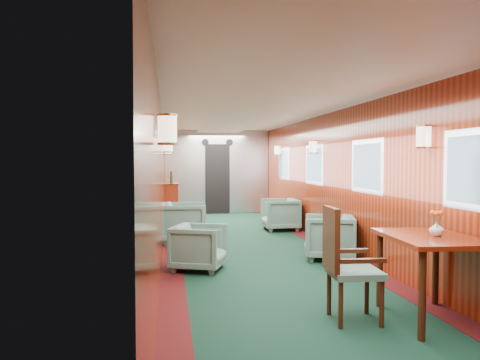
{
  "coord_description": "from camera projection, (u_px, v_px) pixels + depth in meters",
  "views": [
    {
      "loc": [
        -1.39,
        -7.51,
        1.54
      ],
      "look_at": [
        0.0,
        1.57,
        1.15
      ],
      "focal_mm": 35.0,
      "sensor_mm": 36.0,
      "label": 1
    }
  ],
  "objects": [
    {
      "name": "room",
      "position": [
        255.0,
        154.0,
        7.62
      ],
      "size": [
        12.0,
        12.1,
        2.4
      ],
      "color": "black",
      "rests_on": "ground"
    },
    {
      "name": "bulkhead",
      "position": [
        217.0,
        172.0,
        13.48
      ],
      "size": [
        2.98,
        0.17,
        2.39
      ],
      "color": "#B9BCC1",
      "rests_on": "ground"
    },
    {
      "name": "windows_right",
      "position": [
        336.0,
        165.0,
        8.1
      ],
      "size": [
        0.02,
        8.6,
        0.8
      ],
      "color": "silver",
      "rests_on": "ground"
    },
    {
      "name": "wall_sconces",
      "position": [
        249.0,
        146.0,
        8.18
      ],
      "size": [
        2.97,
        7.97,
        0.25
      ],
      "color": "beige",
      "rests_on": "ground"
    },
    {
      "name": "dining_table",
      "position": [
        430.0,
        249.0,
        4.46
      ],
      "size": [
        0.84,
        1.14,
        0.82
      ],
      "rotation": [
        0.0,
        0.0,
        -0.07
      ],
      "color": "maroon",
      "rests_on": "ground"
    },
    {
      "name": "side_chair",
      "position": [
        344.0,
        260.0,
        4.45
      ],
      "size": [
        0.52,
        0.54,
        1.1
      ],
      "rotation": [
        0.0,
        0.0,
        -0.07
      ],
      "color": "#1F4A45",
      "rests_on": "ground"
    },
    {
      "name": "credenza",
      "position": [
        171.0,
        203.0,
        11.21
      ],
      "size": [
        0.35,
        1.11,
        1.28
      ],
      "color": "maroon",
      "rests_on": "ground"
    },
    {
      "name": "flower_vase",
      "position": [
        437.0,
        229.0,
        4.43
      ],
      "size": [
        0.16,
        0.16,
        0.14
      ],
      "primitive_type": "imported",
      "rotation": [
        0.0,
        0.0,
        -0.27
      ],
      "color": "silver",
      "rests_on": "dining_table"
    },
    {
      "name": "armchair_left_near",
      "position": [
        199.0,
        247.0,
        6.55
      ],
      "size": [
        0.9,
        0.88,
        0.64
      ],
      "primitive_type": "imported",
      "rotation": [
        0.0,
        0.0,
        1.22
      ],
      "color": "#1F4A45",
      "rests_on": "ground"
    },
    {
      "name": "armchair_left_far",
      "position": [
        184.0,
        222.0,
        8.74
      ],
      "size": [
        0.87,
        0.85,
        0.75
      ],
      "primitive_type": "imported",
      "rotation": [
        0.0,
        0.0,
        1.52
      ],
      "color": "#1F4A45",
      "rests_on": "ground"
    },
    {
      "name": "armchair_right_near",
      "position": [
        329.0,
        237.0,
        7.27
      ],
      "size": [
        0.95,
        0.93,
        0.69
      ],
      "primitive_type": "imported",
      "rotation": [
        0.0,
        0.0,
        -1.87
      ],
      "color": "#1F4A45",
      "rests_on": "ground"
    },
    {
      "name": "armchair_right_far",
      "position": [
        280.0,
        214.0,
        10.27
      ],
      "size": [
        0.77,
        0.75,
        0.7
      ],
      "primitive_type": "imported",
      "rotation": [
        0.0,
        0.0,
        -1.58
      ],
      "color": "#1F4A45",
      "rests_on": "ground"
    }
  ]
}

